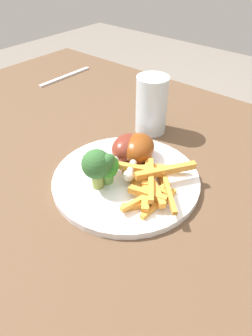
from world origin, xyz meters
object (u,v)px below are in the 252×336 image
object	(u,v)px
dining_table	(119,206)
carrot_fries_pile	(152,183)
chicken_drumstick_near	(138,149)
fork	(65,77)
water_glass	(152,105)
broccoli_floret_middle	(105,167)
broccoli_floret_front	(98,165)
dinner_plate	(126,179)
chicken_drumstick_far	(126,148)

from	to	relation	value
dining_table	carrot_fries_pile	size ratio (longest dim) A/B	8.13
chicken_drumstick_near	fork	size ratio (longest dim) A/B	0.68
fork	water_glass	world-z (taller)	water_glass
broccoli_floret_middle	chicken_drumstick_near	size ratio (longest dim) A/B	0.43
broccoli_floret_front	fork	world-z (taller)	broccoli_floret_front
dinner_plate	carrot_fries_pile	world-z (taller)	carrot_fries_pile
dining_table	chicken_drumstick_far	bearing A→B (deg)	-74.08
chicken_drumstick_near	fork	world-z (taller)	chicken_drumstick_near
dining_table	water_glass	xyz separation A→B (m)	(0.05, -0.16, 0.15)
broccoli_floret_front	fork	xyz separation A→B (m)	(0.43, -0.30, -0.06)
dining_table	chicken_drumstick_near	size ratio (longest dim) A/B	9.88
chicken_drumstick_near	broccoli_floret_middle	bearing A→B (deg)	88.79
dining_table	water_glass	bearing A→B (deg)	-73.82
broccoli_floret_front	broccoli_floret_middle	world-z (taller)	broccoli_floret_front
dining_table	fork	size ratio (longest dim) A/B	6.74
carrot_fries_pile	water_glass	size ratio (longest dim) A/B	1.27
broccoli_floret_front	dining_table	bearing A→B (deg)	-83.02
carrot_fries_pile	dinner_plate	bearing A→B (deg)	4.29
dining_table	carrot_fries_pile	bearing A→B (deg)	175.12
dining_table	fork	xyz separation A→B (m)	(0.43, -0.24, 0.09)
dinner_plate	fork	size ratio (longest dim) A/B	1.38
broccoli_floret_middle	chicken_drumstick_far	world-z (taller)	broccoli_floret_middle
dinner_plate	chicken_drumstick_far	bearing A→B (deg)	-49.98
chicken_drumstick_near	fork	distance (m)	0.48
dining_table	dinner_plate	world-z (taller)	dinner_plate
chicken_drumstick_far	water_glass	distance (m)	0.14
dining_table	dinner_plate	bearing A→B (deg)	157.94
broccoli_floret_front	fork	size ratio (longest dim) A/B	0.38
dinner_plate	carrot_fries_pile	distance (m)	0.06
broccoli_floret_front	carrot_fries_pile	bearing A→B (deg)	-144.87
broccoli_floret_front	chicken_drumstick_far	bearing A→B (deg)	-79.80
broccoli_floret_front	chicken_drumstick_near	distance (m)	0.10
dining_table	chicken_drumstick_far	world-z (taller)	chicken_drumstick_far
chicken_drumstick_near	chicken_drumstick_far	size ratio (longest dim) A/B	1.05
chicken_drumstick_near	chicken_drumstick_far	bearing A→B (deg)	28.76
chicken_drumstick_near	water_glass	size ratio (longest dim) A/B	1.04
water_glass	fork	bearing A→B (deg)	-11.84
chicken_drumstick_near	fork	xyz separation A→B (m)	(0.44, -0.20, -0.03)
dinner_plate	fork	distance (m)	0.52
broccoli_floret_middle	chicken_drumstick_near	distance (m)	0.09
dinner_plate	broccoli_floret_front	bearing A→B (deg)	67.47
dinner_plate	carrot_fries_pile	size ratio (longest dim) A/B	1.66
carrot_fries_pile	chicken_drumstick_near	distance (m)	0.09
fork	water_glass	distance (m)	0.39
fork	broccoli_floret_middle	bearing A→B (deg)	56.93
water_glass	dining_table	bearing A→B (deg)	106.18
carrot_fries_pile	fork	world-z (taller)	carrot_fries_pile
dining_table	chicken_drumstick_near	world-z (taller)	chicken_drumstick_near
chicken_drumstick_far	fork	xyz separation A→B (m)	(0.42, -0.21, -0.03)
chicken_drumstick_far	broccoli_floret_front	bearing A→B (deg)	100.20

